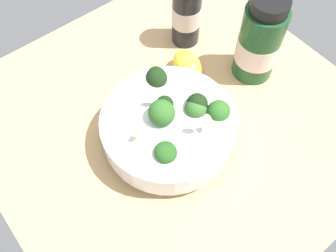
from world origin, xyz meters
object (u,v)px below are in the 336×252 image
bowl_of_broccoli (169,125)px  bottle_short (186,14)px  bottle_tall (259,42)px  lemon_wedge (187,65)px

bowl_of_broccoli → bottle_short: (-14.94, 15.86, 2.14)cm
bowl_of_broccoli → bottle_tall: (-1.74, 20.20, 3.12)cm
lemon_wedge → bottle_tall: (6.65, 9.47, 4.92)cm
bowl_of_broccoli → bottle_tall: bearing=94.9°
bottle_tall → bottle_short: (-13.20, -4.33, -0.98)cm
lemon_wedge → bowl_of_broccoli: bearing=-52.0°
bottle_short → lemon_wedge: bearing=-38.1°
bottle_tall → lemon_wedge: bearing=-125.1°
bowl_of_broccoli → bottle_short: bottle_short is taller
lemon_wedge → bottle_short: 9.21cm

